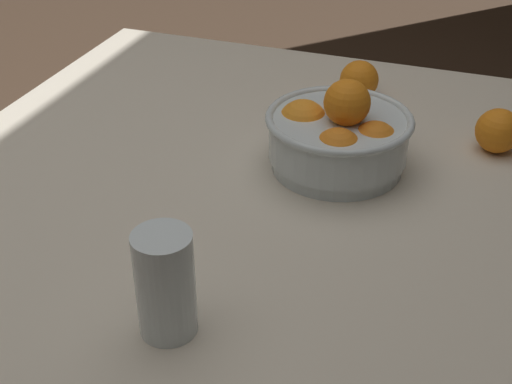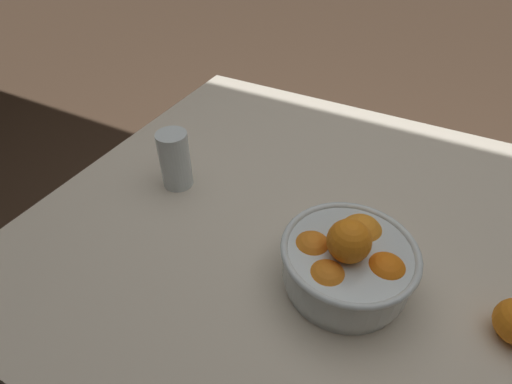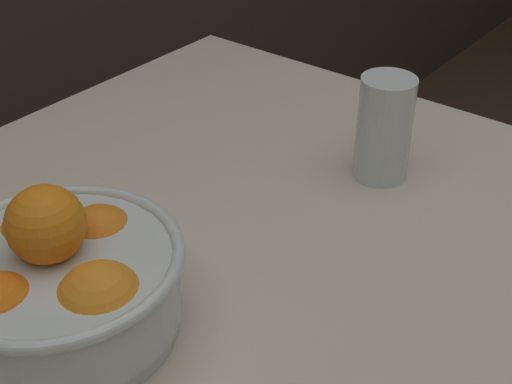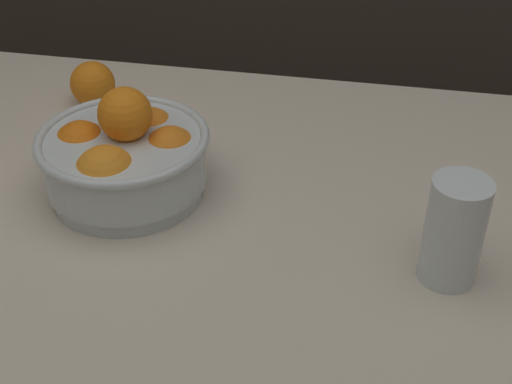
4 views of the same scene
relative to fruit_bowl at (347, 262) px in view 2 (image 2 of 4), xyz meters
name	(u,v)px [view 2 (image 2 of 4)]	position (x,y,z in m)	size (l,w,h in m)	color
dining_table	(310,250)	(0.10, -0.11, -0.14)	(1.09, 1.00, 0.75)	beige
fruit_bowl	(347,262)	(0.00, 0.00, 0.00)	(0.22, 0.22, 0.15)	silver
juice_glass	(175,163)	(0.41, -0.09, 0.00)	(0.07, 0.07, 0.13)	#F4A314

